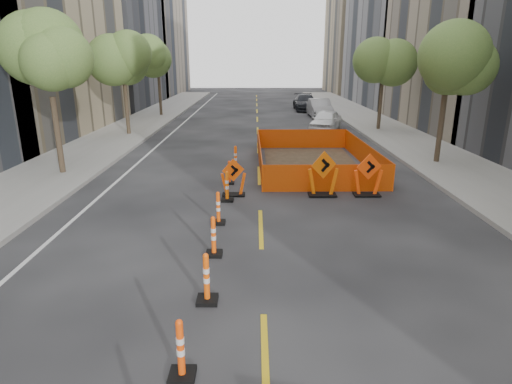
{
  "coord_description": "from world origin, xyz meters",
  "views": [
    {
      "loc": [
        -0.16,
        -7.72,
        4.74
      ],
      "look_at": [
        -0.14,
        4.02,
        1.1
      ],
      "focal_mm": 30.0,
      "sensor_mm": 36.0,
      "label": 1
    }
  ],
  "objects_px": {
    "channelizer_5": "(227,186)",
    "channelizer_7": "(236,158)",
    "parked_car_near": "(326,121)",
    "channelizer_6": "(229,172)",
    "parked_car_far": "(305,102)",
    "channelizer_4": "(218,208)",
    "chevron_sign_right": "(368,175)",
    "parked_car_mid": "(320,108)",
    "channelizer_3": "(214,236)",
    "channelizer_1": "(181,349)",
    "channelizer_2": "(206,278)",
    "chevron_sign_center": "(323,174)",
    "chevron_sign_left": "(233,177)"
  },
  "relations": [
    {
      "from": "channelizer_1",
      "to": "parked_car_far",
      "type": "distance_m",
      "value": 37.45
    },
    {
      "from": "channelizer_7",
      "to": "chevron_sign_left",
      "type": "bearing_deg",
      "value": -88.61
    },
    {
      "from": "parked_car_near",
      "to": "channelizer_4",
      "type": "bearing_deg",
      "value": -88.23
    },
    {
      "from": "parked_car_near",
      "to": "parked_car_far",
      "type": "height_order",
      "value": "parked_car_far"
    },
    {
      "from": "channelizer_3",
      "to": "parked_car_mid",
      "type": "height_order",
      "value": "parked_car_mid"
    },
    {
      "from": "chevron_sign_right",
      "to": "parked_car_mid",
      "type": "bearing_deg",
      "value": 73.94
    },
    {
      "from": "chevron_sign_center",
      "to": "chevron_sign_right",
      "type": "relative_size",
      "value": 1.06
    },
    {
      "from": "chevron_sign_left",
      "to": "parked_car_mid",
      "type": "xyz_separation_m",
      "value": [
        6.27,
        22.05,
        0.09
      ]
    },
    {
      "from": "chevron_sign_left",
      "to": "channelizer_4",
      "type": "bearing_deg",
      "value": -117.62
    },
    {
      "from": "channelizer_4",
      "to": "parked_car_far",
      "type": "bearing_deg",
      "value": 78.86
    },
    {
      "from": "channelizer_5",
      "to": "parked_car_mid",
      "type": "relative_size",
      "value": 0.23
    },
    {
      "from": "channelizer_4",
      "to": "chevron_sign_right",
      "type": "height_order",
      "value": "chevron_sign_right"
    },
    {
      "from": "channelizer_4",
      "to": "chevron_sign_left",
      "type": "xyz_separation_m",
      "value": [
        0.32,
        2.8,
        0.18
      ]
    },
    {
      "from": "channelizer_4",
      "to": "channelizer_6",
      "type": "distance_m",
      "value": 4.37
    },
    {
      "from": "chevron_sign_left",
      "to": "parked_car_mid",
      "type": "relative_size",
      "value": 0.29
    },
    {
      "from": "channelizer_3",
      "to": "chevron_sign_right",
      "type": "distance_m",
      "value": 7.11
    },
    {
      "from": "channelizer_2",
      "to": "chevron_sign_center",
      "type": "distance_m",
      "value": 7.89
    },
    {
      "from": "chevron_sign_left",
      "to": "channelizer_3",
      "type": "bearing_deg",
      "value": -114.06
    },
    {
      "from": "chevron_sign_right",
      "to": "parked_car_near",
      "type": "height_order",
      "value": "chevron_sign_right"
    },
    {
      "from": "channelizer_2",
      "to": "chevron_sign_left",
      "type": "bearing_deg",
      "value": 88.47
    },
    {
      "from": "channelizer_6",
      "to": "channelizer_7",
      "type": "distance_m",
      "value": 2.19
    },
    {
      "from": "channelizer_5",
      "to": "parked_car_near",
      "type": "bearing_deg",
      "value": 69.17
    },
    {
      "from": "channelizer_2",
      "to": "chevron_sign_center",
      "type": "xyz_separation_m",
      "value": [
        3.42,
        7.11,
        0.29
      ]
    },
    {
      "from": "chevron_sign_center",
      "to": "chevron_sign_right",
      "type": "xyz_separation_m",
      "value": [
        1.62,
        0.02,
        -0.05
      ]
    },
    {
      "from": "channelizer_1",
      "to": "channelizer_6",
      "type": "xyz_separation_m",
      "value": [
        0.1,
        10.91,
        -0.05
      ]
    },
    {
      "from": "parked_car_near",
      "to": "channelizer_6",
      "type": "bearing_deg",
      "value": -93.51
    },
    {
      "from": "channelizer_2",
      "to": "channelizer_7",
      "type": "relative_size",
      "value": 0.98
    },
    {
      "from": "channelizer_1",
      "to": "channelizer_6",
      "type": "distance_m",
      "value": 10.91
    },
    {
      "from": "channelizer_6",
      "to": "parked_car_mid",
      "type": "relative_size",
      "value": 0.2
    },
    {
      "from": "channelizer_4",
      "to": "parked_car_mid",
      "type": "relative_size",
      "value": 0.21
    },
    {
      "from": "channelizer_2",
      "to": "channelizer_5",
      "type": "bearing_deg",
      "value": 90.02
    },
    {
      "from": "channelizer_3",
      "to": "channelizer_7",
      "type": "relative_size",
      "value": 0.94
    },
    {
      "from": "chevron_sign_right",
      "to": "channelizer_6",
      "type": "bearing_deg",
      "value": 150.16
    },
    {
      "from": "channelizer_2",
      "to": "parked_car_far",
      "type": "bearing_deg",
      "value": 80.43
    },
    {
      "from": "channelizer_1",
      "to": "channelizer_6",
      "type": "relative_size",
      "value": 1.11
    },
    {
      "from": "channelizer_3",
      "to": "channelizer_1",
      "type": "bearing_deg",
      "value": -91.22
    },
    {
      "from": "channelizer_7",
      "to": "parked_car_far",
      "type": "height_order",
      "value": "parked_car_far"
    },
    {
      "from": "chevron_sign_left",
      "to": "parked_car_far",
      "type": "height_order",
      "value": "parked_car_far"
    },
    {
      "from": "parked_car_far",
      "to": "channelizer_6",
      "type": "bearing_deg",
      "value": -102.76
    },
    {
      "from": "parked_car_mid",
      "to": "parked_car_near",
      "type": "bearing_deg",
      "value": -95.96
    },
    {
      "from": "channelizer_6",
      "to": "parked_car_mid",
      "type": "xyz_separation_m",
      "value": [
        6.52,
        20.48,
        0.31
      ]
    },
    {
      "from": "channelizer_5",
      "to": "channelizer_7",
      "type": "xyz_separation_m",
      "value": [
        0.1,
        4.37,
        0.02
      ]
    },
    {
      "from": "chevron_sign_left",
      "to": "chevron_sign_center",
      "type": "bearing_deg",
      "value": -22.18
    },
    {
      "from": "channelizer_6",
      "to": "parked_car_far",
      "type": "height_order",
      "value": "parked_car_far"
    },
    {
      "from": "channelizer_7",
      "to": "channelizer_1",
      "type": "bearing_deg",
      "value": -91.12
    },
    {
      "from": "channelizer_4",
      "to": "chevron_sign_right",
      "type": "relative_size",
      "value": 0.64
    },
    {
      "from": "chevron_sign_center",
      "to": "parked_car_far",
      "type": "bearing_deg",
      "value": 62.17
    },
    {
      "from": "channelizer_2",
      "to": "channelizer_6",
      "type": "distance_m",
      "value": 8.73
    },
    {
      "from": "channelizer_3",
      "to": "parked_car_far",
      "type": "distance_m",
      "value": 33.13
    },
    {
      "from": "chevron_sign_left",
      "to": "channelizer_1",
      "type": "bearing_deg",
      "value": -113.26
    }
  ]
}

